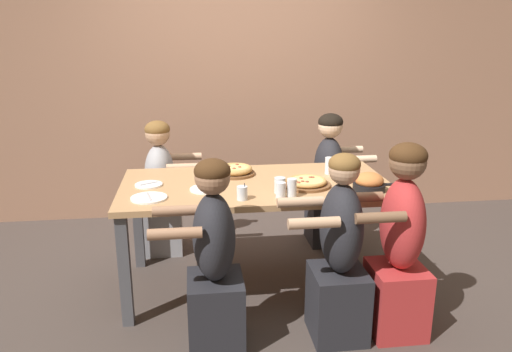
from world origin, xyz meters
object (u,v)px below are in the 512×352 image
(empty_plate_a, at_px, (149,198))
(diner_near_midleft, at_px, (214,264))
(drinking_glass_b, at_px, (292,188))
(drinking_glass_e, at_px, (280,186))
(skillet_bowl, at_px, (369,183))
(diner_near_midright, at_px, (339,257))
(diner_near_right, at_px, (400,247))
(cocktail_glass_blue, at_px, (242,194))
(diner_far_left, at_px, (161,192))
(empty_plate_c, at_px, (149,185))
(pizza_board_second, at_px, (235,170))
(diner_far_right, at_px, (328,184))
(empty_plate_b, at_px, (206,189))
(pizza_board_main, at_px, (306,183))
(drinking_glass_c, at_px, (329,166))
(drinking_glass_a, at_px, (281,190))
(drinking_glass_d, at_px, (341,167))

(empty_plate_a, xyz_separation_m, diner_near_midleft, (0.38, -0.44, -0.26))
(drinking_glass_b, height_order, drinking_glass_e, drinking_glass_b)
(empty_plate_a, height_order, diner_near_midleft, diner_near_midleft)
(skillet_bowl, height_order, diner_near_midright, diner_near_midright)
(skillet_bowl, height_order, drinking_glass_e, skillet_bowl)
(skillet_bowl, relative_size, diner_near_right, 0.26)
(cocktail_glass_blue, xyz_separation_m, diner_far_left, (-0.57, 1.04, -0.31))
(empty_plate_c, distance_m, diner_far_left, 0.72)
(pizza_board_second, height_order, drinking_glass_b, drinking_glass_b)
(drinking_glass_b, bearing_deg, diner_far_left, 130.64)
(empty_plate_c, distance_m, diner_far_right, 1.61)
(empty_plate_a, relative_size, cocktail_glass_blue, 2.10)
(skillet_bowl, height_order, empty_plate_b, skillet_bowl)
(diner_near_midright, relative_size, diner_near_right, 0.96)
(diner_far_right, bearing_deg, pizza_board_main, -25.50)
(empty_plate_c, relative_size, cocktail_glass_blue, 1.71)
(pizza_board_second, distance_m, drinking_glass_c, 0.70)
(empty_plate_a, xyz_separation_m, drinking_glass_e, (0.84, 0.01, 0.04))
(drinking_glass_a, distance_m, drinking_glass_d, 0.69)
(skillet_bowl, relative_size, diner_far_left, 0.28)
(drinking_glass_a, bearing_deg, empty_plate_c, 155.90)
(diner_near_midleft, bearing_deg, diner_far_left, 14.89)
(drinking_glass_e, bearing_deg, drinking_glass_c, 42.31)
(diner_near_midleft, bearing_deg, empty_plate_c, 29.07)
(empty_plate_a, bearing_deg, diner_far_left, 89.29)
(drinking_glass_e, distance_m, diner_near_right, 0.83)
(drinking_glass_b, height_order, drinking_glass_c, same)
(skillet_bowl, relative_size, cocktail_glass_blue, 2.82)
(pizza_board_second, distance_m, empty_plate_b, 0.41)
(empty_plate_a, xyz_separation_m, drinking_glass_a, (0.82, -0.10, 0.05))
(cocktail_glass_blue, height_order, diner_far_left, diner_far_left)
(drinking_glass_e, height_order, diner_far_right, diner_far_right)
(skillet_bowl, xyz_separation_m, diner_near_midleft, (-1.05, -0.43, -0.31))
(skillet_bowl, xyz_separation_m, diner_near_midright, (-0.32, -0.43, -0.31))
(pizza_board_main, distance_m, skillet_bowl, 0.42)
(drinking_glass_b, height_order, diner_near_midright, diner_near_midright)
(drinking_glass_d, height_order, diner_far_right, diner_far_right)
(empty_plate_c, bearing_deg, diner_near_midright, -32.62)
(empty_plate_b, relative_size, diner_near_midleft, 0.19)
(pizza_board_main, bearing_deg, empty_plate_a, -172.54)
(pizza_board_main, xyz_separation_m, diner_near_midright, (0.07, -0.58, -0.28))
(pizza_board_second, relative_size, skillet_bowl, 0.97)
(drinking_glass_d, bearing_deg, cocktail_glass_blue, -150.15)
(diner_near_midright, bearing_deg, pizza_board_second, 29.95)
(drinking_glass_e, bearing_deg, empty_plate_c, 162.46)
(pizza_board_second, relative_size, drinking_glass_c, 2.41)
(drinking_glass_e, bearing_deg, diner_far_left, 131.45)
(diner_far_right, bearing_deg, drinking_glass_a, -30.16)
(pizza_board_second, bearing_deg, empty_plate_c, -162.18)
(diner_near_midright, distance_m, diner_near_midleft, 0.73)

